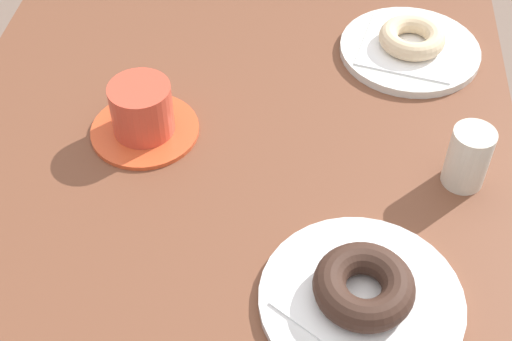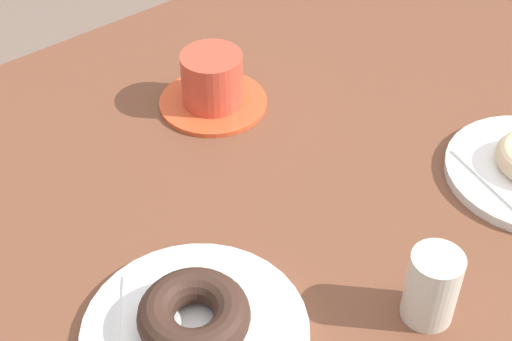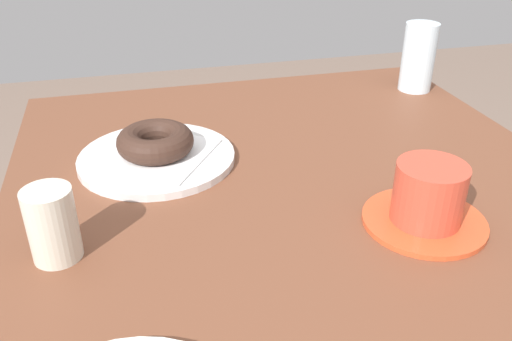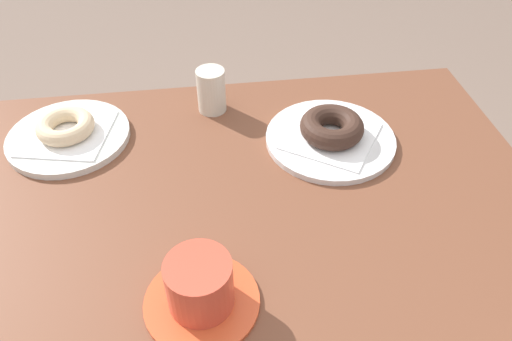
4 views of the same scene
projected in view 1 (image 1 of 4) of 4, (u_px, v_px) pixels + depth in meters
The scene contains 9 objects.
table at pixel (233, 193), 1.09m from camera, with size 1.15×0.80×0.76m.
plate_sugar_ring at pixel (410, 50), 1.11m from camera, with size 0.22×0.22×0.01m, color silver.
napkin_sugar_ring at pixel (410, 46), 1.11m from camera, with size 0.14×0.14×0.00m, color white.
donut_sugar_ring at pixel (412, 38), 1.10m from camera, with size 0.10×0.10×0.03m, color beige.
plate_chocolate_ring at pixel (361, 300), 0.80m from camera, with size 0.23×0.23×0.01m, color silver.
napkin_chocolate_ring at pixel (362, 296), 0.80m from camera, with size 0.15×0.15×0.00m, color white.
donut_chocolate_ring at pixel (364, 286), 0.78m from camera, with size 0.11×0.11×0.04m, color #38231A.
coffee_cup at pixel (142, 113), 0.97m from camera, with size 0.15×0.15×0.08m.
sugar_jar at pixel (468, 157), 0.90m from camera, with size 0.05×0.05×0.09m, color beige.
Camera 1 is at (0.71, 0.12, 1.45)m, focal length 50.18 mm.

